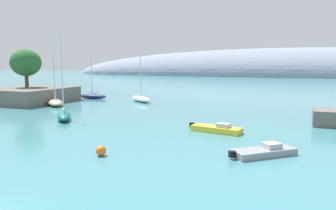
{
  "coord_description": "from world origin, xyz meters",
  "views": [
    {
      "loc": [
        12.82,
        -8.85,
        6.77
      ],
      "look_at": [
        -0.33,
        26.5,
        1.97
      ],
      "focal_mm": 34.48,
      "sensor_mm": 36.0,
      "label": 1
    }
  ],
  "objects_px": {
    "sailboat_sand_near_shore": "(55,102)",
    "motorboat_yellow_foreground": "(217,129)",
    "sailboat_white_mid_mooring": "(141,99)",
    "mooring_buoy_orange": "(101,151)",
    "motorboat_grey_alongside_breakwater": "(264,152)",
    "tree_clump_shore": "(26,63)",
    "sailboat_navy_end_of_line": "(92,96)",
    "sailboat_teal_outer_mooring": "(64,115)"
  },
  "relations": [
    {
      "from": "sailboat_sand_near_shore",
      "to": "motorboat_yellow_foreground",
      "type": "xyz_separation_m",
      "value": [
        29.0,
        -11.13,
        -0.27
      ]
    },
    {
      "from": "sailboat_white_mid_mooring",
      "to": "mooring_buoy_orange",
      "type": "relative_size",
      "value": 11.21
    },
    {
      "from": "sailboat_sand_near_shore",
      "to": "motorboat_grey_alongside_breakwater",
      "type": "relative_size",
      "value": 1.76
    },
    {
      "from": "sailboat_sand_near_shore",
      "to": "sailboat_white_mid_mooring",
      "type": "relative_size",
      "value": 0.99
    },
    {
      "from": "motorboat_yellow_foreground",
      "to": "mooring_buoy_orange",
      "type": "bearing_deg",
      "value": -105.82
    },
    {
      "from": "tree_clump_shore",
      "to": "sailboat_navy_end_of_line",
      "type": "relative_size",
      "value": 0.78
    },
    {
      "from": "sailboat_sand_near_shore",
      "to": "sailboat_white_mid_mooring",
      "type": "bearing_deg",
      "value": 88.69
    },
    {
      "from": "tree_clump_shore",
      "to": "sailboat_sand_near_shore",
      "type": "height_order",
      "value": "tree_clump_shore"
    },
    {
      "from": "tree_clump_shore",
      "to": "motorboat_yellow_foreground",
      "type": "height_order",
      "value": "tree_clump_shore"
    },
    {
      "from": "motorboat_yellow_foreground",
      "to": "sailboat_white_mid_mooring",
      "type": "bearing_deg",
      "value": 143.99
    },
    {
      "from": "tree_clump_shore",
      "to": "sailboat_sand_near_shore",
      "type": "distance_m",
      "value": 11.18
    },
    {
      "from": "tree_clump_shore",
      "to": "motorboat_yellow_foreground",
      "type": "bearing_deg",
      "value": -20.6
    },
    {
      "from": "sailboat_sand_near_shore",
      "to": "mooring_buoy_orange",
      "type": "xyz_separation_m",
      "value": [
        22.71,
        -22.47,
        -0.21
      ]
    },
    {
      "from": "mooring_buoy_orange",
      "to": "tree_clump_shore",
      "type": "bearing_deg",
      "value": 140.89
    },
    {
      "from": "sailboat_teal_outer_mooring",
      "to": "tree_clump_shore",
      "type": "bearing_deg",
      "value": 15.18
    },
    {
      "from": "tree_clump_shore",
      "to": "sailboat_navy_end_of_line",
      "type": "bearing_deg",
      "value": 46.52
    },
    {
      "from": "sailboat_navy_end_of_line",
      "to": "sailboat_teal_outer_mooring",
      "type": "bearing_deg",
      "value": 115.48
    },
    {
      "from": "tree_clump_shore",
      "to": "sailboat_white_mid_mooring",
      "type": "xyz_separation_m",
      "value": [
        19.35,
        7.02,
        -6.45
      ]
    },
    {
      "from": "sailboat_sand_near_shore",
      "to": "mooring_buoy_orange",
      "type": "height_order",
      "value": "sailboat_sand_near_shore"
    },
    {
      "from": "sailboat_white_mid_mooring",
      "to": "motorboat_yellow_foreground",
      "type": "relative_size",
      "value": 1.53
    },
    {
      "from": "sailboat_navy_end_of_line",
      "to": "motorboat_yellow_foreground",
      "type": "bearing_deg",
      "value": 142.51
    },
    {
      "from": "motorboat_yellow_foreground",
      "to": "motorboat_grey_alongside_breakwater",
      "type": "distance_m",
      "value": 8.64
    },
    {
      "from": "sailboat_white_mid_mooring",
      "to": "motorboat_grey_alongside_breakwater",
      "type": "distance_m",
      "value": 36.58
    },
    {
      "from": "tree_clump_shore",
      "to": "motorboat_grey_alongside_breakwater",
      "type": "relative_size",
      "value": 1.41
    },
    {
      "from": "sailboat_navy_end_of_line",
      "to": "motorboat_grey_alongside_breakwater",
      "type": "bearing_deg",
      "value": 139.36
    },
    {
      "from": "sailboat_navy_end_of_line",
      "to": "mooring_buoy_orange",
      "type": "xyz_separation_m",
      "value": [
        23.28,
        -34.0,
        -0.16
      ]
    },
    {
      "from": "sailboat_navy_end_of_line",
      "to": "motorboat_yellow_foreground",
      "type": "relative_size",
      "value": 1.56
    },
    {
      "from": "sailboat_sand_near_shore",
      "to": "sailboat_navy_end_of_line",
      "type": "height_order",
      "value": "sailboat_navy_end_of_line"
    },
    {
      "from": "sailboat_sand_near_shore",
      "to": "motorboat_grey_alongside_breakwater",
      "type": "height_order",
      "value": "sailboat_sand_near_shore"
    },
    {
      "from": "sailboat_navy_end_of_line",
      "to": "sailboat_sand_near_shore",
      "type": "bearing_deg",
      "value": 92.79
    },
    {
      "from": "tree_clump_shore",
      "to": "mooring_buoy_orange",
      "type": "height_order",
      "value": "tree_clump_shore"
    },
    {
      "from": "sailboat_teal_outer_mooring",
      "to": "motorboat_grey_alongside_breakwater",
      "type": "xyz_separation_m",
      "value": [
        24.09,
        -7.66,
        -0.31
      ]
    },
    {
      "from": "tree_clump_shore",
      "to": "sailboat_navy_end_of_line",
      "type": "distance_m",
      "value": 13.39
    },
    {
      "from": "sailboat_teal_outer_mooring",
      "to": "motorboat_grey_alongside_breakwater",
      "type": "height_order",
      "value": "sailboat_teal_outer_mooring"
    },
    {
      "from": "motorboat_yellow_foreground",
      "to": "mooring_buoy_orange",
      "type": "xyz_separation_m",
      "value": [
        -6.28,
        -11.34,
        0.06
      ]
    },
    {
      "from": "sailboat_white_mid_mooring",
      "to": "sailboat_navy_end_of_line",
      "type": "bearing_deg",
      "value": 32.01
    },
    {
      "from": "sailboat_sand_near_shore",
      "to": "motorboat_grey_alongside_breakwater",
      "type": "bearing_deg",
      "value": 17.5
    },
    {
      "from": "sailboat_sand_near_shore",
      "to": "sailboat_navy_end_of_line",
      "type": "bearing_deg",
      "value": 138.38
    },
    {
      "from": "motorboat_grey_alongside_breakwater",
      "to": "mooring_buoy_orange",
      "type": "height_order",
      "value": "motorboat_grey_alongside_breakwater"
    },
    {
      "from": "sailboat_teal_outer_mooring",
      "to": "sailboat_navy_end_of_line",
      "type": "xyz_separation_m",
      "value": [
        -10.51,
        22.02,
        -0.07
      ]
    },
    {
      "from": "sailboat_teal_outer_mooring",
      "to": "mooring_buoy_orange",
      "type": "distance_m",
      "value": 17.51
    },
    {
      "from": "sailboat_white_mid_mooring",
      "to": "sailboat_navy_end_of_line",
      "type": "distance_m",
      "value": 11.38
    }
  ]
}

